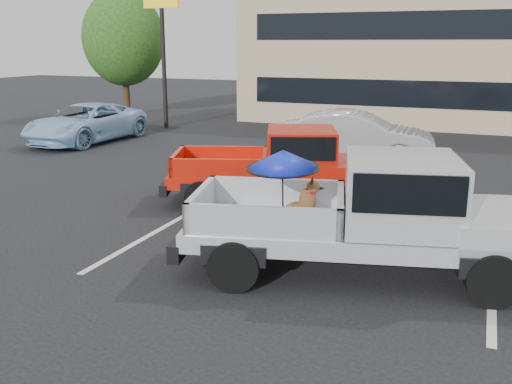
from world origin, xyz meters
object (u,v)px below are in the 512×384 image
blue_suv (86,123)px  silver_pickup (384,210)px  tree_left (123,39)px  motel_sign (162,14)px  silver_sedan (355,137)px  red_pickup (294,163)px

blue_suv → silver_pickup: bearing=-32.6°
tree_left → blue_suv: 8.48m
motel_sign → tree_left: 5.08m
silver_pickup → silver_sedan: size_ratio=1.28×
red_pickup → blue_suv: red_pickup is taller
silver_pickup → blue_suv: (-12.21, 8.47, -0.36)m
red_pickup → blue_suv: 10.86m
silver_sedan → red_pickup: bearing=171.1°
red_pickup → silver_pickup: bearing=-73.0°
tree_left → silver_pickup: tree_left is taller
silver_sedan → blue_suv: silver_sedan is taller
motel_sign → silver_pickup: (11.38, -12.73, -3.60)m
motel_sign → silver_sedan: motel_sign is taller
tree_left → blue_suv: tree_left is taller
motel_sign → blue_suv: motel_sign is taller
motel_sign → red_pickup: bearing=-46.5°
motel_sign → blue_suv: bearing=-101.0°
tree_left → blue_suv: bearing=-66.4°
silver_sedan → motel_sign: bearing=59.6°
motel_sign → silver_sedan: size_ratio=1.28×
tree_left → red_pickup: (12.80, -12.27, -2.81)m
motel_sign → tree_left: (-4.00, 3.00, -0.92)m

